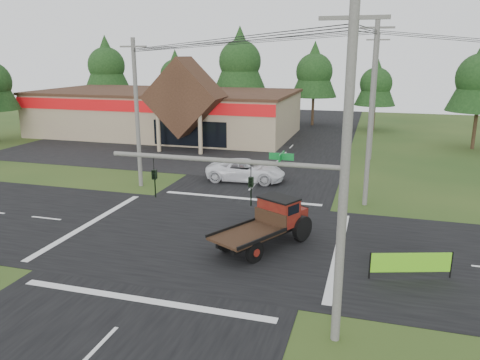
% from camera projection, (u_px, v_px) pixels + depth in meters
% --- Properties ---
extents(ground, '(120.00, 120.00, 0.00)m').
position_uv_depth(ground, '(205.00, 236.00, 24.93)').
color(ground, '#213F16').
rests_on(ground, ground).
extents(road_ns, '(12.00, 120.00, 0.02)m').
position_uv_depth(road_ns, '(205.00, 236.00, 24.93)').
color(road_ns, black).
rests_on(road_ns, ground).
extents(road_ew, '(120.00, 12.00, 0.02)m').
position_uv_depth(road_ew, '(205.00, 236.00, 24.93)').
color(road_ew, black).
rests_on(road_ew, ground).
extents(parking_apron, '(28.00, 14.00, 0.02)m').
position_uv_depth(parking_apron, '(139.00, 152.00, 46.32)').
color(parking_apron, black).
rests_on(parking_apron, ground).
extents(cvs_building, '(30.40, 18.20, 9.19)m').
position_uv_depth(cvs_building, '(167.00, 111.00, 55.85)').
color(cvs_building, tan).
rests_on(cvs_building, ground).
extents(traffic_signal_mast, '(8.12, 0.24, 7.00)m').
position_uv_depth(traffic_signal_mast, '(290.00, 212.00, 15.26)').
color(traffic_signal_mast, '#595651').
rests_on(traffic_signal_mast, ground).
extents(utility_pole_nr, '(2.00, 0.30, 11.00)m').
position_uv_depth(utility_pole_nr, '(344.00, 180.00, 14.49)').
color(utility_pole_nr, '#595651').
rests_on(utility_pole_nr, ground).
extents(utility_pole_nw, '(2.00, 0.30, 10.50)m').
position_uv_depth(utility_pole_nw, '(137.00, 113.00, 33.10)').
color(utility_pole_nw, '#595651').
rests_on(utility_pole_nw, ground).
extents(utility_pole_ne, '(2.00, 0.30, 11.50)m').
position_uv_depth(utility_pole_ne, '(371.00, 113.00, 28.65)').
color(utility_pole_ne, '#595651').
rests_on(utility_pole_ne, ground).
extents(utility_pole_n, '(2.00, 0.30, 11.20)m').
position_uv_depth(utility_pole_n, '(374.00, 97.00, 41.67)').
color(utility_pole_n, '#595651').
rests_on(utility_pole_n, ground).
extents(tree_row_a, '(6.72, 6.72, 12.12)m').
position_uv_depth(tree_row_a, '(106.00, 64.00, 68.01)').
color(tree_row_a, '#332316').
rests_on(tree_row_a, ground).
extents(tree_row_b, '(5.60, 5.60, 10.10)m').
position_uv_depth(tree_row_b, '(175.00, 73.00, 67.51)').
color(tree_row_b, '#332316').
rests_on(tree_row_b, ground).
extents(tree_row_c, '(7.28, 7.28, 13.13)m').
position_uv_depth(tree_row_c, '(240.00, 59.00, 63.36)').
color(tree_row_c, '#332316').
rests_on(tree_row_c, ground).
extents(tree_row_d, '(6.16, 6.16, 11.11)m').
position_uv_depth(tree_row_d, '(314.00, 70.00, 61.94)').
color(tree_row_d, '#332316').
rests_on(tree_row_d, ground).
extents(tree_row_e, '(5.04, 5.04, 9.09)m').
position_uv_depth(tree_row_e, '(376.00, 82.00, 58.28)').
color(tree_row_e, '#332316').
rests_on(tree_row_e, ground).
extents(antique_flatbed_truck, '(4.65, 6.08, 2.40)m').
position_uv_depth(antique_flatbed_truck, '(264.00, 224.00, 23.27)').
color(antique_flatbed_truck, '#570D0C').
rests_on(antique_flatbed_truck, ground).
extents(roadside_banner, '(3.49, 1.18, 1.24)m').
position_uv_depth(roadside_banner, '(411.00, 265.00, 20.09)').
color(roadside_banner, '#64C31A').
rests_on(roadside_banner, ground).
extents(white_pickup, '(6.05, 2.99, 1.65)m').
position_uv_depth(white_pickup, '(246.00, 170.00, 35.68)').
color(white_pickup, white).
rests_on(white_pickup, ground).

